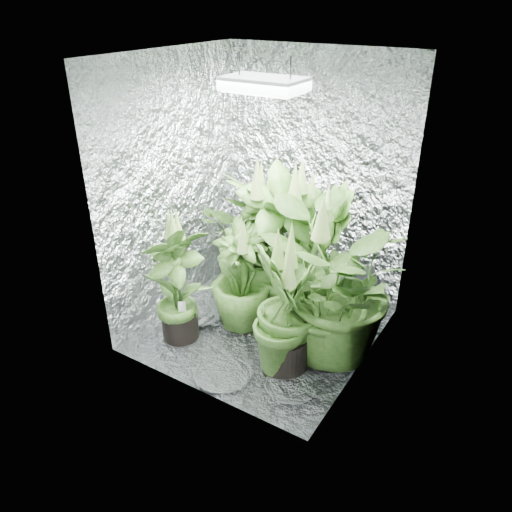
{
  "coord_description": "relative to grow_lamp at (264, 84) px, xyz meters",
  "views": [
    {
      "loc": [
        1.64,
        -2.71,
        2.32
      ],
      "look_at": [
        -0.06,
        0.0,
        0.63
      ],
      "focal_mm": 35.0,
      "sensor_mm": 36.0,
      "label": 1
    }
  ],
  "objects": [
    {
      "name": "plant_c",
      "position": [
        0.3,
        0.28,
        -1.27
      ],
      "size": [
        0.67,
        0.67,
        1.2
      ],
      "rotation": [
        0.0,
        0.0,
        1.69
      ],
      "color": "black",
      "rests_on": "ground"
    },
    {
      "name": "plant_label",
      "position": [
        -0.42,
        -0.44,
        -1.53
      ],
      "size": [
        0.06,
        0.05,
        0.09
      ],
      "primitive_type": "cube",
      "rotation": [
        -0.21,
        0.0,
        0.65
      ],
      "color": "white",
      "rests_on": "plant_f"
    },
    {
      "name": "plant_h",
      "position": [
        -0.17,
        -0.03,
        -1.4
      ],
      "size": [
        0.53,
        0.53,
        0.94
      ],
      "rotation": [
        0.0,
        0.0,
        6.16
      ],
      "color": "black",
      "rests_on": "ground"
    },
    {
      "name": "ground",
      "position": [
        0.0,
        0.0,
        -1.83
      ],
      "size": [
        1.6,
        1.6,
        0.0
      ],
      "primitive_type": "plane",
      "color": "silver",
      "rests_on": "ground"
    },
    {
      "name": "ceiling",
      "position": [
        0.0,
        0.0,
        0.17
      ],
      "size": [
        1.6,
        1.6,
        0.01
      ],
      "primitive_type": "cube",
      "color": "silver",
      "rests_on": "walls"
    },
    {
      "name": "grow_lamp",
      "position": [
        0.0,
        0.0,
        0.0
      ],
      "size": [
        0.5,
        0.3,
        0.22
      ],
      "color": "gray",
      "rests_on": "ceiling"
    },
    {
      "name": "walls",
      "position": [
        0.0,
        0.0,
        -0.83
      ],
      "size": [
        1.62,
        1.62,
        2.0
      ],
      "color": "silver",
      "rests_on": "ground"
    },
    {
      "name": "plant_b",
      "position": [
        0.04,
        0.19,
        -1.21
      ],
      "size": [
        0.91,
        0.91,
        1.33
      ],
      "rotation": [
        0.0,
        0.0,
        0.8
      ],
      "color": "black",
      "rests_on": "ground"
    },
    {
      "name": "circulation_fan",
      "position": [
        0.57,
        0.63,
        -1.65
      ],
      "size": [
        0.21,
        0.34,
        0.41
      ],
      "rotation": [
        0.0,
        0.0,
        -0.34
      ],
      "color": "black",
      "rests_on": "ground"
    },
    {
      "name": "plant_g",
      "position": [
        0.37,
        -0.32,
        -1.35
      ],
      "size": [
        0.65,
        0.65,
        1.06
      ],
      "rotation": [
        0.0,
        0.0,
        4.99
      ],
      "color": "black",
      "rests_on": "ground"
    },
    {
      "name": "plant_f",
      "position": [
        -0.48,
        -0.41,
        -1.36
      ],
      "size": [
        0.67,
        0.67,
        1.03
      ],
      "rotation": [
        0.0,
        0.0,
        4.22
      ],
      "color": "black",
      "rests_on": "ground"
    },
    {
      "name": "plant_a",
      "position": [
        -0.37,
        0.49,
        -1.35
      ],
      "size": [
        0.84,
        0.84,
        1.01
      ],
      "rotation": [
        0.0,
        0.0,
        0.03
      ],
      "color": "black",
      "rests_on": "ground"
    },
    {
      "name": "plant_d",
      "position": [
        -0.23,
        0.27,
        -1.26
      ],
      "size": [
        0.85,
        0.85,
        1.21
      ],
      "rotation": [
        0.0,
        0.0,
        2.57
      ],
      "color": "black",
      "rests_on": "ground"
    },
    {
      "name": "plant_e",
      "position": [
        0.59,
        -0.05,
        -1.25
      ],
      "size": [
        1.36,
        1.36,
        1.21
      ],
      "rotation": [
        0.0,
        0.0,
        3.71
      ],
      "color": "black",
      "rests_on": "ground"
    }
  ]
}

